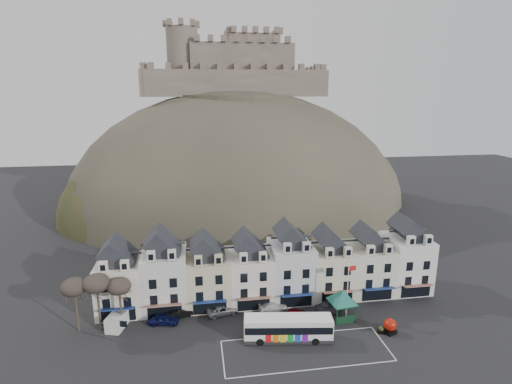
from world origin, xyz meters
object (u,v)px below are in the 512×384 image
(red_buoy, at_px, (390,326))
(flagpole, at_px, (348,288))
(car_silver, at_px, (223,310))
(car_charcoal, at_px, (330,308))
(car_black, at_px, (180,313))
(car_navy, at_px, (163,319))
(bus, at_px, (288,327))
(white_van, at_px, (119,319))
(car_white, at_px, (273,307))
(car_maroon, at_px, (295,313))
(bus_shelter, at_px, (342,296))

(red_buoy, height_order, flagpole, flagpole)
(car_silver, xyz_separation_m, car_charcoal, (16.55, -2.26, 0.05))
(car_black, distance_m, car_charcoal, 23.18)
(car_navy, bearing_deg, car_black, -48.11)
(bus, distance_m, white_van, 24.80)
(car_black, distance_m, car_white, 14.40)
(car_maroon, distance_m, car_charcoal, 5.64)
(flagpole, relative_size, car_white, 1.90)
(bus, xyz_separation_m, bus_shelter, (9.24, 4.00, 1.76))
(bus, relative_size, car_silver, 2.56)
(red_buoy, height_order, car_white, red_buoy)
(car_white, bearing_deg, car_silver, 82.51)
(bus, relative_size, flagpole, 1.42)
(bus, xyz_separation_m, red_buoy, (14.68, -0.73, -0.76))
(white_van, distance_m, car_charcoal, 31.85)
(white_van, bearing_deg, car_maroon, 12.58)
(car_silver, bearing_deg, car_white, -108.68)
(car_black, relative_size, car_charcoal, 0.98)
(white_van, bearing_deg, flagpole, 10.92)
(bus, bearing_deg, bus_shelter, 31.35)
(car_silver, relative_size, car_maroon, 1.35)
(bus_shelter, relative_size, car_charcoal, 1.65)
(bus, relative_size, white_van, 2.41)
(red_buoy, bearing_deg, car_maroon, 153.30)
(bus, height_order, white_van, bus)
(car_navy, height_order, car_black, car_navy)
(white_van, height_order, car_maroon, white_van)
(flagpole, distance_m, car_white, 12.10)
(car_black, bearing_deg, bus_shelter, -121.51)
(car_charcoal, bearing_deg, car_white, 80.55)
(car_navy, bearing_deg, white_van, 94.94)
(white_van, relative_size, car_navy, 1.14)
(car_black, bearing_deg, red_buoy, -128.56)
(car_black, xyz_separation_m, car_charcoal, (23.07, -2.26, 0.02))
(red_buoy, distance_m, car_maroon, 13.74)
(red_buoy, bearing_deg, white_van, 168.63)
(flagpole, relative_size, white_van, 1.69)
(car_black, distance_m, car_maroon, 17.62)
(bus_shelter, xyz_separation_m, white_van, (-33.02, 3.01, -2.56))
(bus, height_order, car_maroon, bus)
(car_maroon, xyz_separation_m, car_charcoal, (5.63, 0.24, 0.12))
(red_buoy, bearing_deg, bus_shelter, 139.00)
(car_black, relative_size, car_maroon, 1.22)
(car_navy, bearing_deg, car_maroon, -83.21)
(flagpole, bearing_deg, car_black, 171.08)
(white_van, bearing_deg, car_black, 22.09)
(flagpole, bearing_deg, car_maroon, 169.36)
(car_maroon, bearing_deg, bus_shelter, -102.63)
(car_navy, relative_size, car_white, 0.98)
(car_maroon, height_order, car_charcoal, car_charcoal)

